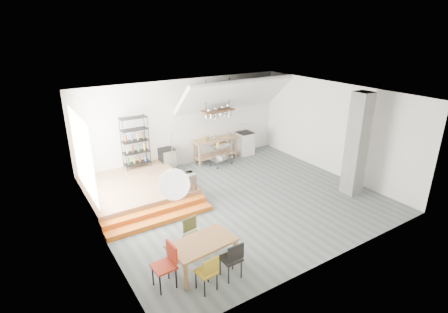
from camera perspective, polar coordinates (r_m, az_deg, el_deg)
floor at (r=10.72m, az=2.35°, el=-7.04°), size 8.00×8.00×0.00m
wall_back at (r=12.96m, az=-6.46°, el=5.44°), size 8.00×0.04×3.20m
wall_left at (r=8.59m, az=-20.01°, el=-3.93°), size 0.04×7.00×3.20m
wall_right at (r=12.70m, az=17.48°, el=4.28°), size 0.04×7.00×3.20m
ceiling at (r=9.65m, az=2.64°, el=9.99°), size 8.00×7.00×0.02m
slope_ceiling at (r=13.12m, az=1.72°, el=10.02°), size 4.40×1.44×1.32m
window_pane at (r=9.90m, az=-22.10°, el=0.30°), size 0.02×2.50×2.20m
platform at (r=11.26m, az=-14.17°, el=-5.14°), size 3.00×3.00×0.40m
step_lower at (r=9.69m, az=-10.23°, el=-10.21°), size 3.00×0.35×0.13m
step_upper at (r=9.95m, az=-11.05°, el=-8.97°), size 3.00×0.35×0.27m
concrete_column at (r=11.30m, az=20.89°, el=1.85°), size 0.50×0.50×3.20m
kitchen_counter at (r=13.46m, az=-1.43°, el=1.81°), size 1.80×0.60×0.91m
stove at (r=14.24m, az=3.38°, el=2.25°), size 0.60×0.60×1.18m
pot_rack at (r=12.91m, az=-0.85°, el=7.23°), size 1.20×0.50×1.43m
wire_shelving at (r=12.05m, az=-14.29°, el=2.38°), size 0.88×0.38×1.80m
microwave_shelf at (r=10.42m, az=-6.33°, el=-4.67°), size 0.60×0.40×0.16m
paper_lantern at (r=6.62m, az=-8.15°, el=-4.54°), size 0.60×0.60×0.60m
dining_table at (r=7.69m, az=-3.56°, el=-14.16°), size 1.50×0.93×0.68m
chair_mustard at (r=7.19m, az=-2.60°, el=-18.13°), size 0.41×0.41×0.83m
chair_black at (r=7.47m, az=1.44°, el=-16.14°), size 0.40×0.40×0.88m
chair_olive at (r=8.28m, az=-5.15°, el=-12.23°), size 0.45×0.45×0.85m
chair_red at (r=7.36m, az=-9.29°, el=-16.62°), size 0.46×0.46×0.95m
rolling_cart at (r=13.06m, az=-0.46°, el=0.73°), size 0.89×0.61×0.81m
mini_fridge at (r=12.72m, az=-9.22°, el=-0.57°), size 0.50×0.50×0.86m
microwave at (r=10.35m, az=-6.37°, el=-3.77°), size 0.59×0.41×0.32m
bowl at (r=13.24m, az=-1.87°, el=2.91°), size 0.27×0.27×0.05m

